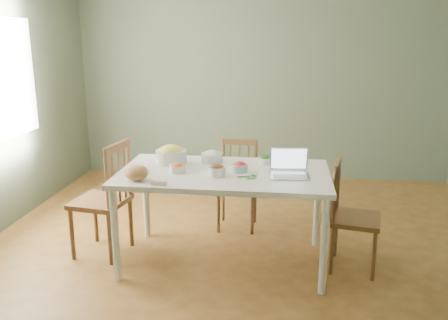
# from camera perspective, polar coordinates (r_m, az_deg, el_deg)

# --- Properties ---
(floor) EXTENTS (5.00, 5.00, 0.00)m
(floor) POSITION_cam_1_polar(r_m,az_deg,el_deg) (4.40, 2.65, -11.31)
(floor) COLOR brown
(floor) RESTS_ON ground
(wall_back) EXTENTS (5.00, 0.00, 2.70)m
(wall_back) POSITION_cam_1_polar(r_m,az_deg,el_deg) (6.47, 4.64, 9.64)
(wall_back) COLOR #576753
(wall_back) RESTS_ON ground
(wall_front) EXTENTS (5.00, 0.00, 2.70)m
(wall_front) POSITION_cam_1_polar(r_m,az_deg,el_deg) (1.59, -4.24, -7.36)
(wall_front) COLOR #576753
(wall_front) RESTS_ON ground
(dining_table) EXTENTS (1.76, 0.99, 0.82)m
(dining_table) POSITION_cam_1_polar(r_m,az_deg,el_deg) (4.13, -0.00, -6.88)
(dining_table) COLOR white
(dining_table) RESTS_ON floor
(chair_far) EXTENTS (0.40, 0.39, 0.89)m
(chair_far) POSITION_cam_1_polar(r_m,az_deg,el_deg) (4.83, 1.60, -3.13)
(chair_far) COLOR #503015
(chair_far) RESTS_ON floor
(chair_left) EXTENTS (0.50, 0.52, 1.04)m
(chair_left) POSITION_cam_1_polar(r_m,az_deg,el_deg) (4.39, -14.61, -4.50)
(chair_left) COLOR #503015
(chair_left) RESTS_ON floor
(chair_right) EXTENTS (0.47, 0.48, 0.94)m
(chair_right) POSITION_cam_1_polar(r_m,az_deg,el_deg) (4.15, 15.53, -6.53)
(chair_right) COLOR #503015
(chair_right) RESTS_ON floor
(bread_boule) EXTENTS (0.19, 0.19, 0.12)m
(bread_boule) POSITION_cam_1_polar(r_m,az_deg,el_deg) (3.81, -10.41, -1.51)
(bread_boule) COLOR #BB7D44
(bread_boule) RESTS_ON dining_table
(butter_stick) EXTENTS (0.12, 0.04, 0.03)m
(butter_stick) POSITION_cam_1_polar(r_m,az_deg,el_deg) (3.67, -7.81, -2.74)
(butter_stick) COLOR #F4E5BF
(butter_stick) RESTS_ON dining_table
(bowl_squash) EXTENTS (0.32, 0.32, 0.16)m
(bowl_squash) POSITION_cam_1_polar(r_m,az_deg,el_deg) (4.26, -6.34, 0.68)
(bowl_squash) COLOR gold
(bowl_squash) RESTS_ON dining_table
(bowl_carrot) EXTENTS (0.15, 0.15, 0.08)m
(bowl_carrot) POSITION_cam_1_polar(r_m,az_deg,el_deg) (3.98, -5.64, -0.94)
(bowl_carrot) COLOR #D76800
(bowl_carrot) RESTS_ON dining_table
(bowl_onion) EXTENTS (0.21, 0.21, 0.10)m
(bowl_onion) POSITION_cam_1_polar(r_m,az_deg,el_deg) (4.27, -1.45, 0.44)
(bowl_onion) COLOR white
(bowl_onion) RESTS_ON dining_table
(bowl_mushroom) EXTENTS (0.17, 0.17, 0.09)m
(bowl_mushroom) POSITION_cam_1_polar(r_m,az_deg,el_deg) (3.86, -0.84, -1.23)
(bowl_mushroom) COLOR #3F160C
(bowl_mushroom) RESTS_ON dining_table
(bowl_redpep) EXTENTS (0.17, 0.17, 0.08)m
(bowl_redpep) POSITION_cam_1_polar(r_m,az_deg,el_deg) (3.98, 1.85, -0.84)
(bowl_redpep) COLOR red
(bowl_redpep) RESTS_ON dining_table
(bowl_broccoli) EXTENTS (0.15, 0.15, 0.08)m
(bowl_broccoli) POSITION_cam_1_polar(r_m,az_deg,el_deg) (4.23, 4.96, 0.04)
(bowl_broccoli) COLOR #14450F
(bowl_broccoli) RESTS_ON dining_table
(flatbread) EXTENTS (0.22, 0.22, 0.02)m
(flatbread) POSITION_cam_1_polar(r_m,az_deg,el_deg) (4.34, 5.48, 0.01)
(flatbread) COLOR tan
(flatbread) RESTS_ON dining_table
(basil_bunch) EXTENTS (0.18, 0.18, 0.02)m
(basil_bunch) POSITION_cam_1_polar(r_m,az_deg,el_deg) (3.84, 2.75, -1.94)
(basil_bunch) COLOR #157D13
(basil_bunch) RESTS_ON dining_table
(laptop) EXTENTS (0.33, 0.29, 0.22)m
(laptop) POSITION_cam_1_polar(r_m,az_deg,el_deg) (3.86, 7.90, -0.44)
(laptop) COLOR silver
(laptop) RESTS_ON dining_table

